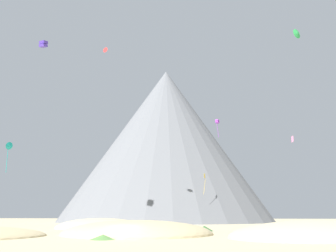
% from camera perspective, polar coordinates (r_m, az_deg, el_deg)
% --- Properties ---
extents(ground_plane, '(400.00, 400.00, 0.00)m').
position_cam_1_polar(ground_plane, '(35.44, -7.89, -18.57)').
color(ground_plane, '#CCBA8E').
extents(dune_foreground_left, '(27.03, 25.42, 3.55)m').
position_cam_1_polar(dune_foreground_left, '(40.66, 25.11, -16.88)').
color(dune_foreground_left, '#CCBA8E').
rests_on(dune_foreground_left, ground_plane).
extents(dune_midground, '(22.76, 23.34, 3.38)m').
position_cam_1_polar(dune_midground, '(43.21, -5.23, -17.98)').
color(dune_midground, '#C6B284').
rests_on(dune_midground, ground_plane).
extents(dune_back_low, '(20.43, 20.23, 3.56)m').
position_cam_1_polar(dune_back_low, '(62.54, -11.47, -16.82)').
color(dune_back_low, '#CCBA8E').
rests_on(dune_back_low, ground_plane).
extents(bush_far_right, '(1.69, 1.69, 1.07)m').
position_cam_1_polar(bush_far_right, '(54.81, -10.60, -16.59)').
color(bush_far_right, '#668C4C').
rests_on(bush_far_right, ground_plane).
extents(bush_near_right, '(2.28, 2.28, 0.97)m').
position_cam_1_polar(bush_near_right, '(50.95, -4.42, -16.99)').
color(bush_near_right, '#668C4C').
rests_on(bush_near_right, ground_plane).
extents(bush_ridge_crest, '(3.03, 3.03, 0.75)m').
position_cam_1_polar(bush_ridge_crest, '(51.42, 6.27, -17.05)').
color(bush_ridge_crest, '#386633').
rests_on(bush_ridge_crest, ground_plane).
extents(bush_mid_center, '(2.78, 2.78, 0.79)m').
position_cam_1_polar(bush_mid_center, '(59.18, -7.77, -16.71)').
color(bush_mid_center, '#668C4C').
rests_on(bush_mid_center, ground_plane).
extents(bush_far_left, '(2.90, 2.90, 0.48)m').
position_cam_1_polar(bush_far_left, '(34.21, -11.09, -18.17)').
color(bush_far_left, '#568442').
rests_on(bush_far_left, ground_plane).
extents(rock_massif, '(104.08, 104.08, 57.48)m').
position_cam_1_polar(rock_massif, '(124.53, -0.59, -3.31)').
color(rock_massif, slate).
rests_on(rock_massif, ground_plane).
extents(kite_gold_low, '(0.66, 0.99, 5.45)m').
position_cam_1_polar(kite_gold_low, '(89.42, 6.28, -8.99)').
color(kite_gold_low, gold).
extents(kite_red_high, '(1.27, 0.76, 1.23)m').
position_cam_1_polar(kite_red_high, '(77.61, -10.61, 12.64)').
color(kite_red_high, red).
extents(kite_violet_mid, '(0.98, 1.00, 4.16)m').
position_cam_1_polar(kite_violet_mid, '(77.02, 8.44, 0.68)').
color(kite_violet_mid, purple).
extents(kite_green_high, '(1.63, 1.49, 1.88)m').
position_cam_1_polar(kite_green_high, '(66.23, 21.26, 14.57)').
color(kite_green_high, green).
extents(kite_indigo_high, '(1.49, 1.57, 1.65)m').
position_cam_1_polar(kite_indigo_high, '(76.31, -20.56, 13.01)').
color(kite_indigo_high, '#5138B2').
extents(kite_teal_mid, '(0.98, 1.45, 5.37)m').
position_cam_1_polar(kite_teal_mid, '(65.10, -25.51, -3.21)').
color(kite_teal_mid, teal).
extents(kite_pink_mid, '(0.34, 0.86, 1.29)m').
position_cam_1_polar(kite_pink_mid, '(71.16, 20.53, -2.11)').
color(kite_pink_mid, pink).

